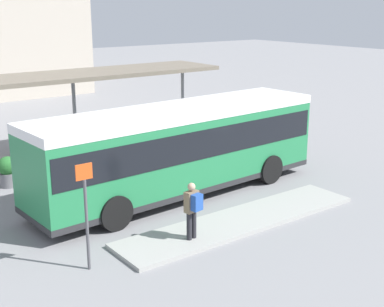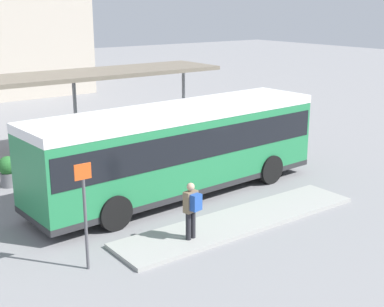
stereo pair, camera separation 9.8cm
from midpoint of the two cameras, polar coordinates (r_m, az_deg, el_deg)
The scene contains 11 objects.
ground_plane at distance 18.99m, azimuth -1.47°, elevation -4.37°, with size 120.00×120.00×0.00m, color gray.
curb_island at distance 16.69m, azimuth 5.06°, elevation -7.13°, with size 8.41×1.80×0.12m.
city_bus at distance 18.45m, azimuth -1.49°, elevation 0.99°, with size 11.04×3.09×3.13m.
pedestrian_waiting at distance 14.88m, azimuth -0.12°, elevation -5.77°, with size 0.43×0.47×1.66m.
bicycle_yellow at distance 25.86m, azimuth 8.42°, elevation 1.74°, with size 0.48×1.59×0.69m.
bicycle_black at distance 26.26m, azimuth 6.84°, elevation 2.08°, with size 0.48×1.74×0.75m.
bicycle_green at distance 26.99m, azimuth 6.05°, elevation 2.47°, with size 0.48×1.72×0.74m.
bicycle_white at distance 27.66m, azimuth 5.15°, elevation 2.82°, with size 0.48×1.73×0.74m.
station_shelter at distance 23.92m, azimuth -12.75°, elevation 7.99°, with size 13.81×3.21×3.61m.
potted_planter_near_shelter at distance 20.75m, azimuth -19.17°, elevation -1.76°, with size 0.71×0.71×1.15m.
platform_sign at distance 13.53m, azimuth -11.43°, elevation -6.13°, with size 0.44×0.08×2.80m.
Camera 1 is at (-10.32, -14.55, 6.52)m, focal length 50.00 mm.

